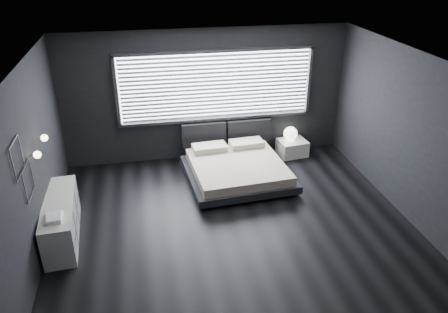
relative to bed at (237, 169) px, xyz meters
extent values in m
plane|color=black|center=(-0.41, -1.56, -0.24)|extent=(6.00, 6.00, 0.00)
plane|color=silver|center=(-0.41, -1.56, 2.56)|extent=(6.00, 6.00, 0.00)
cube|color=black|center=(-0.41, 1.19, 1.16)|extent=(6.00, 0.04, 2.80)
cube|color=black|center=(-0.41, -4.31, 1.16)|extent=(6.00, 0.04, 2.80)
cube|color=black|center=(-3.41, -1.56, 1.16)|extent=(0.04, 5.50, 2.80)
cube|color=black|center=(2.59, -1.56, 1.16)|extent=(0.04, 5.50, 2.80)
cube|color=white|center=(-0.21, 1.17, 1.37)|extent=(4.00, 0.02, 1.38)
cube|color=#47474C|center=(-2.25, 1.14, 1.37)|extent=(0.06, 0.08, 1.48)
cube|color=#47474C|center=(1.83, 1.14, 1.37)|extent=(0.06, 0.08, 1.48)
cube|color=#47474C|center=(-0.21, 1.14, 2.10)|extent=(4.14, 0.08, 0.06)
cube|color=#47474C|center=(-0.21, 1.14, 0.64)|extent=(4.14, 0.08, 0.06)
cube|color=silver|center=(-0.21, 1.11, 1.37)|extent=(3.94, 0.03, 1.32)
cube|color=black|center=(-0.50, 1.08, 0.33)|extent=(0.96, 0.16, 0.52)
cube|color=black|center=(0.50, 1.08, 0.33)|extent=(0.96, 0.16, 0.52)
cylinder|color=silver|center=(-3.36, -1.51, 1.36)|extent=(0.10, 0.02, 0.02)
sphere|color=#FFE5B7|center=(-3.29, -1.51, 1.36)|extent=(0.11, 0.11, 0.11)
cylinder|color=silver|center=(-3.36, -0.91, 1.36)|extent=(0.10, 0.02, 0.02)
sphere|color=#FFE5B7|center=(-3.29, -0.91, 1.36)|extent=(0.11, 0.11, 0.11)
cube|color=#47474C|center=(-3.38, -2.11, 1.84)|extent=(0.01, 0.46, 0.02)
cube|color=#47474C|center=(-3.38, -2.11, 1.38)|extent=(0.01, 0.46, 0.02)
cube|color=#47474C|center=(-3.38, -1.88, 1.61)|extent=(0.01, 0.02, 0.46)
cube|color=#47474C|center=(-3.38, -2.34, 1.61)|extent=(0.01, 0.02, 0.46)
cube|color=#47474C|center=(-3.38, -1.86, 1.37)|extent=(0.01, 0.46, 0.02)
cube|color=#47474C|center=(-3.38, -1.86, 0.91)|extent=(0.01, 0.46, 0.02)
cube|color=#47474C|center=(-3.38, -1.63, 1.14)|extent=(0.01, 0.02, 0.46)
cube|color=#47474C|center=(-3.38, -2.09, 1.14)|extent=(0.01, 0.02, 0.46)
cube|color=black|center=(-0.80, -0.86, -0.20)|extent=(0.12, 0.12, 0.07)
cube|color=black|center=(0.91, -0.74, -0.20)|extent=(0.12, 0.12, 0.07)
cube|color=black|center=(-0.90, 0.67, -0.20)|extent=(0.12, 0.12, 0.07)
cube|color=black|center=(0.80, 0.79, -0.20)|extent=(0.12, 0.12, 0.07)
cube|color=black|center=(0.00, -0.04, -0.09)|extent=(2.11, 2.03, 0.14)
cube|color=#B9A490|center=(0.00, -0.04, 0.07)|extent=(1.88, 1.88, 0.18)
cube|color=beige|center=(-0.45, 0.64, 0.22)|extent=(0.73, 0.43, 0.12)
cube|color=beige|center=(0.36, 0.69, 0.22)|extent=(0.73, 0.43, 0.12)
cube|color=silver|center=(1.46, 0.85, -0.06)|extent=(0.66, 0.57, 0.35)
sphere|color=white|center=(1.41, 0.90, 0.27)|extent=(0.31, 0.31, 0.31)
cube|color=silver|center=(-3.19, -1.31, 0.10)|extent=(0.58, 1.71, 0.67)
cube|color=#47474C|center=(-2.95, -1.29, 0.10)|extent=(0.11, 1.66, 0.65)
cube|color=white|center=(-3.18, -1.79, 0.45)|extent=(0.25, 0.32, 0.04)
cube|color=white|center=(-3.17, -1.81, 0.48)|extent=(0.24, 0.30, 0.03)
camera|label=1|loc=(-1.74, -7.50, 4.13)|focal=35.00mm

